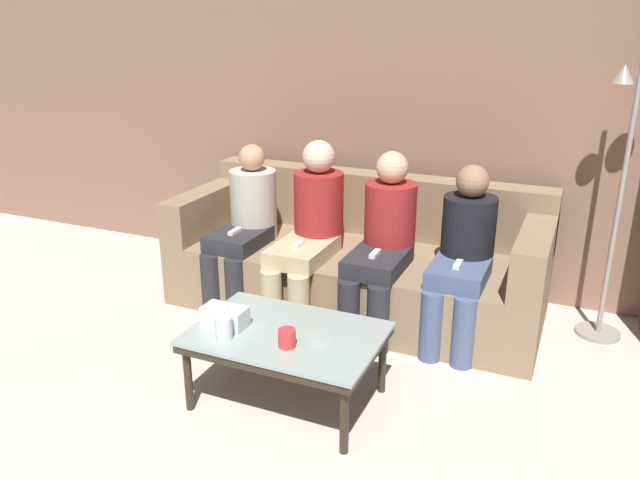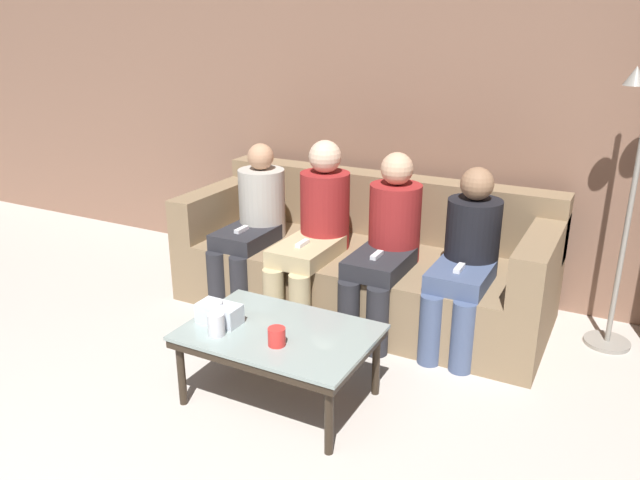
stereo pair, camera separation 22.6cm
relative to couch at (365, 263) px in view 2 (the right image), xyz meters
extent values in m
cube|color=#8C6651|center=(0.00, 0.55, 1.00)|extent=(12.00, 0.06, 2.60)
cube|color=#897051|center=(0.00, -0.06, -0.10)|extent=(2.38, 0.96, 0.41)
cube|color=#897051|center=(0.00, 0.32, 0.32)|extent=(2.38, 0.20, 0.42)
cube|color=#897051|center=(-1.10, -0.06, 0.26)|extent=(0.18, 0.96, 0.29)
cube|color=#897051|center=(1.10, -0.06, 0.26)|extent=(0.18, 0.96, 0.29)
cube|color=#8C9E99|center=(0.08, -1.21, 0.08)|extent=(0.92, 0.63, 0.02)
cube|color=#2D2319|center=(0.08, -1.21, 0.05)|extent=(0.90, 0.62, 0.04)
cylinder|color=#2D2319|center=(-0.33, -1.47, -0.14)|extent=(0.04, 0.04, 0.33)
cylinder|color=#2D2319|center=(0.48, -1.47, -0.14)|extent=(0.04, 0.04, 0.33)
cylinder|color=#2D2319|center=(-0.33, -0.95, -0.14)|extent=(0.04, 0.04, 0.33)
cylinder|color=#2D2319|center=(0.48, -0.95, -0.14)|extent=(0.04, 0.04, 0.33)
cylinder|color=silver|center=(-0.17, -1.39, 0.14)|extent=(0.08, 0.08, 0.11)
cylinder|color=red|center=(0.14, -1.34, 0.13)|extent=(0.08, 0.08, 0.09)
cube|color=silver|center=(-0.23, -1.27, 0.13)|extent=(0.22, 0.12, 0.10)
sphere|color=white|center=(-0.23, -1.27, 0.20)|extent=(0.04, 0.04, 0.04)
cylinder|color=gray|center=(1.50, 0.17, -0.29)|extent=(0.26, 0.26, 0.02)
cylinder|color=gray|center=(1.50, 0.17, 0.59)|extent=(0.03, 0.03, 1.79)
cone|color=gray|center=(1.42, 0.21, 1.24)|extent=(0.12, 0.12, 0.10)
cylinder|color=#28282D|center=(-0.81, -0.53, -0.10)|extent=(0.13, 0.13, 0.41)
cylinder|color=#28282D|center=(-0.63, -0.53, -0.10)|extent=(0.13, 0.13, 0.41)
cube|color=#28282D|center=(-0.72, -0.32, 0.16)|extent=(0.31, 0.42, 0.10)
cylinder|color=#B7B2A8|center=(-0.72, -0.11, 0.34)|extent=(0.31, 0.31, 0.46)
sphere|color=tan|center=(-0.72, -0.11, 0.66)|extent=(0.17, 0.17, 0.17)
cube|color=white|center=(-0.72, -0.36, 0.23)|extent=(0.04, 0.12, 0.02)
cylinder|color=tan|center=(-0.33, -0.61, -0.10)|extent=(0.13, 0.13, 0.41)
cylinder|color=tan|center=(-0.15, -0.61, -0.10)|extent=(0.13, 0.13, 0.41)
cube|color=tan|center=(-0.24, -0.36, 0.16)|extent=(0.32, 0.50, 0.10)
cylinder|color=maroon|center=(-0.24, -0.11, 0.36)|extent=(0.32, 0.32, 0.49)
sphere|color=beige|center=(-0.24, -0.11, 0.71)|extent=(0.21, 0.21, 0.21)
cube|color=white|center=(-0.24, -0.41, 0.23)|extent=(0.04, 0.12, 0.02)
cylinder|color=#28282D|center=(0.15, -0.57, -0.10)|extent=(0.13, 0.13, 0.41)
cylinder|color=#28282D|center=(0.33, -0.57, -0.10)|extent=(0.13, 0.13, 0.41)
cube|color=#28282D|center=(0.24, -0.34, 0.16)|extent=(0.32, 0.45, 0.10)
cylinder|color=maroon|center=(0.24, -0.11, 0.35)|extent=(0.32, 0.32, 0.47)
sphere|color=#DBAD89|center=(0.24, -0.11, 0.68)|extent=(0.20, 0.20, 0.20)
cube|color=white|center=(0.24, -0.38, 0.23)|extent=(0.04, 0.12, 0.02)
cylinder|color=#47567A|center=(0.63, -0.52, -0.10)|extent=(0.13, 0.13, 0.41)
cylinder|color=#47567A|center=(0.81, -0.52, -0.10)|extent=(0.13, 0.13, 0.41)
cube|color=#47567A|center=(0.72, -0.32, 0.16)|extent=(0.31, 0.41, 0.10)
cylinder|color=black|center=(0.72, -0.11, 0.33)|extent=(0.31, 0.31, 0.44)
sphere|color=#997051|center=(0.72, -0.11, 0.65)|extent=(0.19, 0.19, 0.19)
cube|color=white|center=(0.72, -0.36, 0.23)|extent=(0.04, 0.12, 0.02)
camera|label=1|loc=(1.31, -3.62, 1.52)|focal=35.00mm
camera|label=2|loc=(1.51, -3.52, 1.52)|focal=35.00mm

